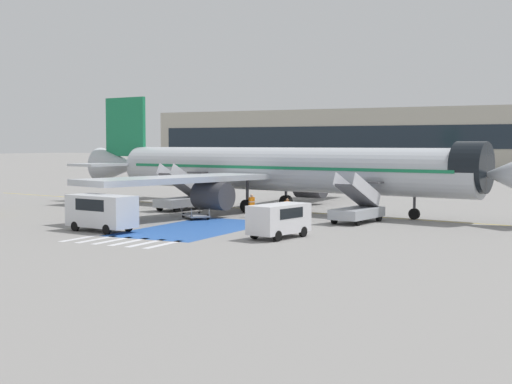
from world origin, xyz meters
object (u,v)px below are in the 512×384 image
service_van_0 (279,218)px  ground_crew_0 (252,204)px  boarding_stairs_aft (182,199)px  baggage_cart (195,215)px  boarding_stairs_forward (357,209)px  ground_crew_1 (287,208)px  airliner (277,170)px  fuel_tanker (335,177)px  terminal_building (406,141)px  service_van_2 (101,210)px

service_van_0 → ground_crew_0: bearing=136.8°
boarding_stairs_aft → service_van_0: bearing=-31.5°
baggage_cart → boarding_stairs_forward: bearing=-35.3°
ground_crew_0 → ground_crew_1: size_ratio=1.13×
boarding_stairs_aft → ground_crew_0: 8.58m
airliner → ground_crew_1: size_ratio=26.84×
fuel_tanker → ground_crew_1: size_ratio=5.95×
terminal_building → baggage_cart: bearing=-84.3°
ground_crew_0 → boarding_stairs_aft: bearing=-79.6°
airliner → fuel_tanker: 26.26m
boarding_stairs_forward → service_van_0: bearing=-90.0°
boarding_stairs_aft → ground_crew_0: boarding_stairs_aft is taller
baggage_cart → ground_crew_1: (6.49, 2.59, 0.66)m
ground_crew_0 → terminal_building: (-12.75, 91.75, 5.30)m
service_van_0 → baggage_cart: 12.58m
ground_crew_1 → terminal_building: 93.51m
service_van_2 → terminal_building: bearing=-167.1°
boarding_stairs_aft → terminal_building: size_ratio=0.05×
ground_crew_1 → airliner: bearing=137.3°
ground_crew_1 → service_van_2: bearing=-107.4°
ground_crew_0 → terminal_building: size_ratio=0.02×
service_van_0 → terminal_building: size_ratio=0.04×
service_van_2 → ground_crew_0: 13.09m
service_van_0 → baggage_cart: service_van_0 is taller
airliner → service_van_0: size_ratio=9.59×
airliner → baggage_cart: bearing=-8.3°
airliner → boarding_stairs_aft: size_ratio=7.93×
fuel_tanker → boarding_stairs_forward: bearing=23.3°
boarding_stairs_forward → fuel_tanker: boarding_stairs_forward is taller
airliner → boarding_stairs_forward: size_ratio=7.93×
service_van_0 → airliner: bearing=127.4°
service_van_0 → ground_crew_1: bearing=123.3°
ground_crew_1 → fuel_tanker: bearing=120.3°
service_van_0 → terminal_building: bearing=112.6°
boarding_stairs_aft → ground_crew_0: bearing=-9.9°
fuel_tanker → ground_crew_0: fuel_tanker is taller
ground_crew_0 → ground_crew_1: 3.15m
fuel_tanker → terminal_building: size_ratio=0.09×
boarding_stairs_forward → fuel_tanker: 34.42m
service_van_0 → ground_crew_0: service_van_0 is taller
service_van_2 → terminal_building: (-8.08, 103.98, 4.95)m
fuel_tanker → ground_crew_1: fuel_tanker is taller
service_van_2 → baggage_cart: (1.32, 9.39, -1.15)m
fuel_tanker → terminal_building: (-7.52, 59.90, 4.69)m
boarding_stairs_forward → service_van_2: boarding_stairs_forward is taller
airliner → service_van_2: airliner is taller
fuel_tanker → airliner: bearing=9.7°
airliner → ground_crew_0: size_ratio=23.86×
fuel_tanker → service_van_0: 43.53m
service_van_0 → baggage_cart: (-10.35, 7.09, -0.97)m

